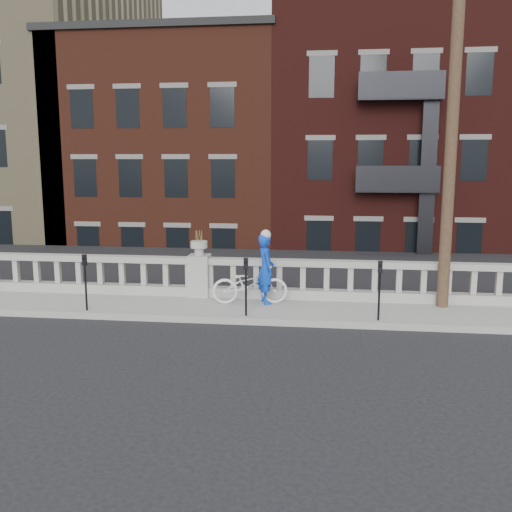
% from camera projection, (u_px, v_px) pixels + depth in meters
% --- Properties ---
extents(ground, '(120.00, 120.00, 0.00)m').
position_uv_depth(ground, '(156.00, 349.00, 11.36)').
color(ground, black).
rests_on(ground, ground).
extents(sidewalk, '(32.00, 2.20, 0.15)m').
position_uv_depth(sidewalk, '(192.00, 307.00, 14.29)').
color(sidewalk, gray).
rests_on(sidewalk, ground).
extents(balustrade, '(28.00, 0.34, 1.03)m').
position_uv_depth(balustrade, '(200.00, 278.00, 15.12)').
color(balustrade, gray).
rests_on(balustrade, sidewalk).
extents(planter_pedestal, '(0.55, 0.55, 1.76)m').
position_uv_depth(planter_pedestal, '(199.00, 271.00, 15.09)').
color(planter_pedestal, gray).
rests_on(planter_pedestal, sidewalk).
extents(lower_level, '(80.00, 44.00, 20.80)m').
position_uv_depth(lower_level, '(280.00, 178.00, 33.39)').
color(lower_level, '#605E59').
rests_on(lower_level, ground).
extents(utility_pole, '(1.60, 0.28, 10.00)m').
position_uv_depth(utility_pole, '(454.00, 94.00, 13.25)').
color(utility_pole, '#422D1E').
rests_on(utility_pole, sidewalk).
extents(parking_meter_b, '(0.10, 0.09, 1.36)m').
position_uv_depth(parking_meter_b, '(85.00, 276.00, 13.59)').
color(parking_meter_b, black).
rests_on(parking_meter_b, sidewalk).
extents(parking_meter_c, '(0.10, 0.09, 1.36)m').
position_uv_depth(parking_meter_c, '(246.00, 280.00, 13.12)').
color(parking_meter_c, black).
rests_on(parking_meter_c, sidewalk).
extents(parking_meter_d, '(0.10, 0.09, 1.36)m').
position_uv_depth(parking_meter_d, '(380.00, 284.00, 12.74)').
color(parking_meter_d, black).
rests_on(parking_meter_d, sidewalk).
extents(bicycle, '(1.98, 0.97, 1.00)m').
position_uv_depth(bicycle, '(250.00, 284.00, 14.32)').
color(bicycle, white).
rests_on(bicycle, sidewalk).
extents(cyclist, '(0.62, 0.75, 1.76)m').
position_uv_depth(cyclist, '(266.00, 269.00, 14.30)').
color(cyclist, '#0D3EC6').
rests_on(cyclist, sidewalk).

